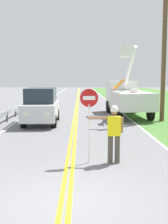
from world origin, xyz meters
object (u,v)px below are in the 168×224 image
(flagger_worker, at_px, (114,130))
(utility_bucket_truck, at_px, (126,96))
(oncoming_suv_nearest, at_px, (41,106))
(stop_sign_paddle, at_px, (89,109))
(utility_pole_near, at_px, (164,49))

(flagger_worker, xyz_separation_m, utility_bucket_truck, (2.30, 11.55, 0.35))
(flagger_worker, distance_m, oncoming_suv_nearest, 8.53)
(flagger_worker, xyz_separation_m, stop_sign_paddle, (-0.77, 0.02, 0.66))
(utility_bucket_truck, relative_size, utility_pole_near, 0.82)
(flagger_worker, height_order, stop_sign_paddle, stop_sign_paddle)
(flagger_worker, distance_m, utility_pole_near, 10.16)
(stop_sign_paddle, height_order, utility_bucket_truck, utility_bucket_truck)
(stop_sign_paddle, bearing_deg, utility_bucket_truck, 75.08)
(utility_bucket_truck, bearing_deg, flagger_worker, -101.28)
(utility_pole_near, bearing_deg, flagger_worker, -115.10)
(utility_pole_near, bearing_deg, stop_sign_paddle, -119.18)
(stop_sign_paddle, distance_m, oncoming_suv_nearest, 8.27)
(flagger_worker, relative_size, utility_pole_near, 0.22)
(utility_bucket_truck, distance_m, oncoming_suv_nearest, 6.74)
(flagger_worker, relative_size, oncoming_suv_nearest, 0.39)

